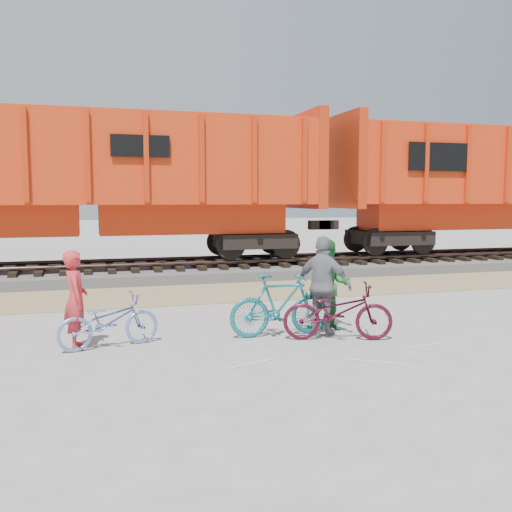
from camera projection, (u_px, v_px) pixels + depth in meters
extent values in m
plane|color=#9E9E99|center=(296.00, 346.00, 9.33)|extent=(120.00, 120.00, 0.00)
cube|color=#9A8A60|center=(221.00, 293.00, 14.58)|extent=(120.00, 3.00, 0.02)
cube|color=slate|center=(196.00, 271.00, 17.91)|extent=(120.00, 4.00, 0.30)
cube|color=black|center=(196.00, 264.00, 17.89)|extent=(0.22, 2.60, 0.12)
cube|color=black|center=(381.00, 258.00, 19.72)|extent=(0.22, 2.60, 0.12)
cylinder|color=#382821|center=(200.00, 263.00, 17.19)|extent=(120.00, 0.12, 0.12)
cylinder|color=#382821|center=(191.00, 258.00, 18.56)|extent=(120.00, 0.12, 0.12)
cube|color=black|center=(90.00, 248.00, 16.93)|extent=(11.20, 2.20, 0.80)
cube|color=red|center=(89.00, 220.00, 16.85)|extent=(11.76, 1.65, 0.90)
cube|color=red|center=(87.00, 160.00, 16.68)|extent=(14.00, 3.00, 2.60)
cube|color=red|center=(306.00, 161.00, 18.60)|extent=(0.30, 3.06, 3.10)
cube|color=black|center=(510.00, 238.00, 21.16)|extent=(11.20, 2.20, 0.80)
cube|color=red|center=(511.00, 216.00, 21.08)|extent=(11.76, 1.65, 0.90)
cube|color=red|center=(342.00, 162.00, 18.96)|extent=(0.30, 3.06, 3.10)
cube|color=black|center=(439.00, 157.00, 18.19)|extent=(2.20, 0.04, 0.90)
imported|color=#6D87C6|center=(109.00, 321.00, 9.19)|extent=(1.75, 0.98, 0.87)
imported|color=#166D72|center=(280.00, 305.00, 9.96)|extent=(1.83, 0.52, 1.10)
imported|color=#430D1F|center=(338.00, 312.00, 9.69)|extent=(1.97, 1.18, 0.98)
imported|color=red|center=(76.00, 300.00, 9.11)|extent=(0.42, 0.61, 1.59)
imported|color=#216F30|center=(329.00, 285.00, 10.40)|extent=(1.01, 0.93, 1.66)
imported|color=gray|center=(323.00, 286.00, 10.00)|extent=(1.03, 1.04, 1.76)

